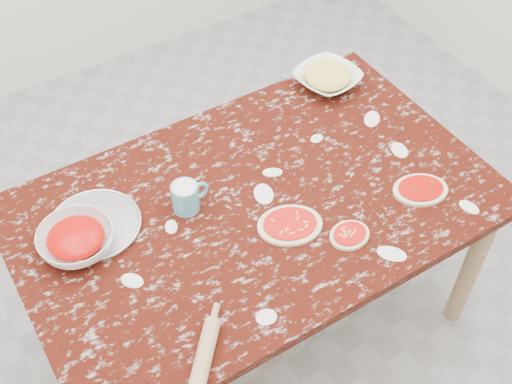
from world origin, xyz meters
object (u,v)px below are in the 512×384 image
object	(u,v)px
pizza_tray	(95,225)
sauce_bowl	(76,241)
worktable	(256,218)
flour_mug	(186,197)
cheese_bowl	(327,79)
rolling_pin	(204,358)

from	to	relation	value
pizza_tray	sauce_bowl	world-z (taller)	sauce_bowl
worktable	pizza_tray	bearing A→B (deg)	159.73
pizza_tray	flour_mug	world-z (taller)	flour_mug
flour_mug	pizza_tray	bearing A→B (deg)	163.90
cheese_bowl	flour_mug	world-z (taller)	flour_mug
cheese_bowl	pizza_tray	bearing A→B (deg)	-169.68
cheese_bowl	worktable	bearing A→B (deg)	-146.28
sauce_bowl	rolling_pin	world-z (taller)	sauce_bowl
worktable	rolling_pin	xyz separation A→B (m)	(-0.43, -0.43, 0.11)
cheese_bowl	flour_mug	bearing A→B (deg)	-160.17
worktable	pizza_tray	distance (m)	0.54
rolling_pin	sauce_bowl	bearing A→B (deg)	104.76
cheese_bowl	rolling_pin	world-z (taller)	cheese_bowl
pizza_tray	rolling_pin	xyz separation A→B (m)	(0.07, -0.61, 0.02)
worktable	rolling_pin	world-z (taller)	rolling_pin
worktable	sauce_bowl	world-z (taller)	sauce_bowl
sauce_bowl	flour_mug	size ratio (longest dim) A/B	1.79
rolling_pin	flour_mug	bearing A→B (deg)	66.77
sauce_bowl	cheese_bowl	world-z (taller)	sauce_bowl
cheese_bowl	rolling_pin	size ratio (longest dim) A/B	1.02
worktable	sauce_bowl	size ratio (longest dim) A/B	6.67
pizza_tray	flour_mug	size ratio (longest dim) A/B	2.23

